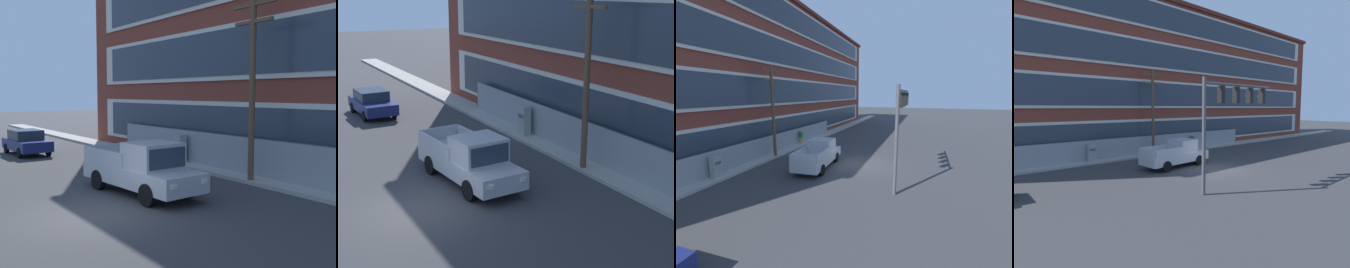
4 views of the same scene
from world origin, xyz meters
The scene contains 7 objects.
ground_plane centered at (0.00, 0.00, 0.00)m, with size 160.00×160.00×0.00m, color #38383A.
sidewalk_building_side centered at (0.00, 8.33, 0.08)m, with size 80.00×1.63×0.16m, color #9E9B93.
chain_link_fence centered at (-0.29, 8.62, 0.95)m, with size 25.40×0.06×1.87m.
pickup_truck_silver centered at (-1.65, 2.94, 0.97)m, with size 5.76×2.39×2.07m.
sedan_navy centered at (-15.02, 2.42, 0.80)m, with size 4.38×2.10×1.56m.
utility_pole_near_corner centered at (-0.69, 7.78, 4.47)m, with size 2.42×0.26×8.04m.
electrical_cabinet centered at (-6.39, 8.19, 0.82)m, with size 0.66×0.45×1.64m.
Camera 2 is at (16.06, -5.02, 7.55)m, focal length 55.00 mm.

